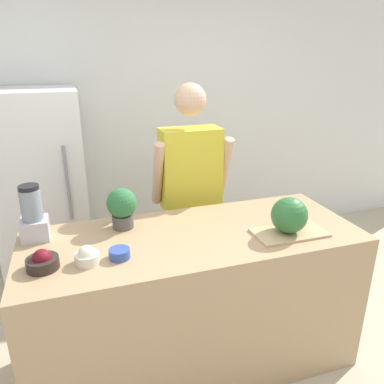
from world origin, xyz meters
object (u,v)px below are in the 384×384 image
(bowl_cream, at_px, (87,256))
(potted_plant, at_px, (122,206))
(watermelon, at_px, (289,215))
(bowl_small_blue, at_px, (120,254))
(blender, at_px, (33,216))
(refrigerator, at_px, (43,191))
(bowl_cherries, at_px, (42,261))
(person, at_px, (190,198))

(bowl_cream, distance_m, potted_plant, 0.44)
(watermelon, bearing_deg, bowl_small_blue, 178.33)
(bowl_small_blue, bearing_deg, bowl_cream, -178.83)
(bowl_small_blue, xyz_separation_m, blender, (-0.42, 0.37, 0.11))
(bowl_cream, height_order, potted_plant, potted_plant)
(refrigerator, distance_m, bowl_cherries, 1.45)
(watermelon, relative_size, bowl_cream, 1.72)
(watermelon, bearing_deg, bowl_cream, 178.73)
(bowl_small_blue, bearing_deg, potted_plant, 78.77)
(refrigerator, bearing_deg, potted_plant, -64.72)
(watermelon, bearing_deg, bowl_cherries, 178.13)
(person, bearing_deg, bowl_small_blue, -129.29)
(refrigerator, height_order, bowl_cream, refrigerator)
(bowl_cherries, relative_size, potted_plant, 0.63)
(bowl_cherries, height_order, bowl_small_blue, bowl_cherries)
(bowl_cream, bearing_deg, person, 44.38)
(bowl_cherries, bearing_deg, bowl_cream, -5.11)
(bowl_small_blue, relative_size, blender, 0.34)
(blender, bearing_deg, potted_plant, -0.72)
(watermelon, relative_size, bowl_cherries, 1.35)
(refrigerator, height_order, person, person)
(refrigerator, xyz_separation_m, bowl_cream, (0.28, -1.46, 0.13))
(bowl_cherries, distance_m, bowl_cream, 0.21)
(watermelon, xyz_separation_m, blender, (-1.40, 0.39, 0.02))
(bowl_cream, bearing_deg, watermelon, -1.27)
(bowl_small_blue, height_order, blender, blender)
(person, relative_size, bowl_cream, 14.06)
(refrigerator, height_order, watermelon, refrigerator)
(watermelon, height_order, bowl_cherries, watermelon)
(bowl_cream, bearing_deg, refrigerator, 101.00)
(refrigerator, distance_m, bowl_small_blue, 1.52)
(bowl_small_blue, distance_m, potted_plant, 0.38)
(blender, xyz_separation_m, potted_plant, (0.50, -0.01, -0.00))
(bowl_small_blue, xyz_separation_m, potted_plant, (0.07, 0.36, 0.11))
(person, bearing_deg, refrigerator, 147.92)
(bowl_cream, bearing_deg, potted_plant, 57.35)
(watermelon, distance_m, bowl_small_blue, 0.98)
(watermelon, bearing_deg, blender, 164.24)
(person, bearing_deg, potted_plant, -143.57)
(bowl_cherries, bearing_deg, person, 37.07)
(person, bearing_deg, watermelon, -67.06)
(person, bearing_deg, blender, -158.83)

